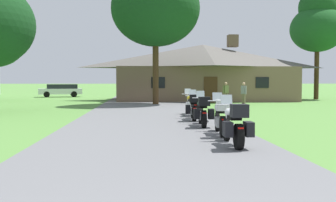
{
  "coord_description": "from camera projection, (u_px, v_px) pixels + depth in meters",
  "views": [
    {
      "loc": [
        -0.32,
        -2.04,
        1.74
      ],
      "look_at": [
        0.82,
        14.56,
        0.89
      ],
      "focal_mm": 41.5,
      "sensor_mm": 36.0,
      "label": 1
    }
  ],
  "objects": [
    {
      "name": "stone_lodge",
      "position": [
        203.0,
        72.0,
        35.5
      ],
      "size": [
        16.18,
        8.57,
        5.97
      ],
      "color": "brown",
      "rests_on": "ground"
    },
    {
      "name": "motorcycle_silver_second_in_row",
      "position": [
        221.0,
        117.0,
        12.16
      ],
      "size": [
        0.66,
        2.08,
        1.3
      ],
      "rotation": [
        0.0,
        0.0,
        -0.08
      ],
      "color": "black",
      "rests_on": "asphalt_driveway"
    },
    {
      "name": "ground_plane",
      "position": [
        147.0,
        112.0,
        22.07
      ],
      "size": [
        500.0,
        500.0,
        0.0
      ],
      "primitive_type": "plane",
      "color": "#56893D"
    },
    {
      "name": "motorcycle_white_nearest_to_camera",
      "position": [
        234.0,
        125.0,
        9.95
      ],
      "size": [
        0.73,
        2.08,
        1.3
      ],
      "rotation": [
        0.0,
        0.0,
        -0.02
      ],
      "color": "black",
      "rests_on": "asphalt_driveway"
    },
    {
      "name": "motorcycle_silver_fourth_in_row",
      "position": [
        194.0,
        107.0,
        16.68
      ],
      "size": [
        0.81,
        2.08,
        1.3
      ],
      "rotation": [
        0.0,
        0.0,
        -0.08
      ],
      "color": "black",
      "rests_on": "asphalt_driveway"
    },
    {
      "name": "tree_right_of_lodge",
      "position": [
        317.0,
        23.0,
        36.88
      ],
      "size": [
        5.1,
        5.1,
        10.65
      ],
      "color": "#422D19",
      "rests_on": "ground"
    },
    {
      "name": "asphalt_driveway",
      "position": [
        148.0,
        114.0,
        20.07
      ],
      "size": [
        6.4,
        80.0,
        0.06
      ],
      "primitive_type": "cube",
      "color": "slate",
      "rests_on": "ground"
    },
    {
      "name": "bystander_gray_shirt_beside_signpost",
      "position": [
        244.0,
        93.0,
        27.02
      ],
      "size": [
        0.35,
        0.51,
        1.67
      ],
      "rotation": [
        0.0,
        0.0,
        5.12
      ],
      "color": "#75664C",
      "rests_on": "ground"
    },
    {
      "name": "bystander_olive_shirt_near_lodge",
      "position": [
        226.0,
        92.0,
        29.32
      ],
      "size": [
        0.5,
        0.36,
        1.67
      ],
      "rotation": [
        0.0,
        0.0,
        3.62
      ],
      "color": "#75664C",
      "rests_on": "ground"
    },
    {
      "name": "motorcycle_yellow_farthest_in_row",
      "position": [
        192.0,
        104.0,
        18.98
      ],
      "size": [
        0.84,
        2.08,
        1.3
      ],
      "rotation": [
        0.0,
        0.0,
        0.1
      ],
      "color": "black",
      "rests_on": "asphalt_driveway"
    },
    {
      "name": "motorcycle_green_third_in_row",
      "position": [
        203.0,
        112.0,
        14.37
      ],
      "size": [
        0.79,
        2.08,
        1.3
      ],
      "rotation": [
        0.0,
        0.0,
        -0.06
      ],
      "color": "black",
      "rests_on": "asphalt_driveway"
    },
    {
      "name": "parked_white_suv_far_left",
      "position": [
        61.0,
        90.0,
        42.69
      ],
      "size": [
        4.9,
        2.83,
        1.4
      ],
      "rotation": [
        0.0,
        0.0,
        1.8
      ],
      "color": "silver",
      "rests_on": "ground"
    }
  ]
}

